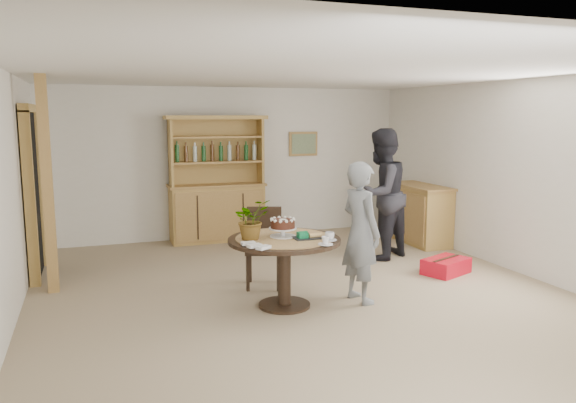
# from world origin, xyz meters

# --- Properties ---
(ground) EXTENTS (7.00, 7.00, 0.00)m
(ground) POSITION_xyz_m (0.00, 0.00, 0.00)
(ground) COLOR tan
(ground) RESTS_ON ground
(room_shell) EXTENTS (6.04, 7.04, 2.52)m
(room_shell) POSITION_xyz_m (0.00, 0.01, 1.74)
(room_shell) COLOR white
(room_shell) RESTS_ON ground
(doorway) EXTENTS (0.13, 1.10, 2.18)m
(doorway) POSITION_xyz_m (-2.93, 2.00, 1.11)
(doorway) COLOR black
(doorway) RESTS_ON ground
(pine_post) EXTENTS (0.12, 0.12, 2.50)m
(pine_post) POSITION_xyz_m (-2.70, 1.20, 1.25)
(pine_post) COLOR #B0864A
(pine_post) RESTS_ON ground
(hutch) EXTENTS (1.62, 0.54, 2.04)m
(hutch) POSITION_xyz_m (-0.30, 3.24, 0.69)
(hutch) COLOR tan
(hutch) RESTS_ON ground
(sideboard) EXTENTS (0.54, 1.26, 0.94)m
(sideboard) POSITION_xyz_m (2.74, 2.00, 0.47)
(sideboard) COLOR tan
(sideboard) RESTS_ON ground
(dining_table) EXTENTS (1.20, 1.20, 0.76)m
(dining_table) POSITION_xyz_m (-0.32, -0.18, 0.60)
(dining_table) COLOR black
(dining_table) RESTS_ON ground
(dining_chair) EXTENTS (0.54, 0.54, 0.95)m
(dining_chair) POSITION_xyz_m (-0.30, 0.64, 0.54)
(dining_chair) COLOR black
(dining_chair) RESTS_ON ground
(birthday_cake) EXTENTS (0.30, 0.30, 0.20)m
(birthday_cake) POSITION_xyz_m (-0.32, -0.13, 0.88)
(birthday_cake) COLOR white
(birthday_cake) RESTS_ON dining_table
(flower_vase) EXTENTS (0.47, 0.44, 0.42)m
(flower_vase) POSITION_xyz_m (-0.67, -0.13, 0.97)
(flower_vase) COLOR #3F7233
(flower_vase) RESTS_ON dining_table
(gift_tray) EXTENTS (0.30, 0.20, 0.08)m
(gift_tray) POSITION_xyz_m (-0.11, -0.31, 0.79)
(gift_tray) COLOR black
(gift_tray) RESTS_ON dining_table
(coffee_cup_a) EXTENTS (0.15, 0.15, 0.09)m
(coffee_cup_a) POSITION_xyz_m (0.08, -0.46, 0.80)
(coffee_cup_a) COLOR silver
(coffee_cup_a) RESTS_ON dining_table
(coffee_cup_b) EXTENTS (0.15, 0.15, 0.08)m
(coffee_cup_b) POSITION_xyz_m (-0.04, -0.63, 0.79)
(coffee_cup_b) COLOR silver
(coffee_cup_b) RESTS_ON dining_table
(napkins) EXTENTS (0.24, 0.33, 0.03)m
(napkins) POSITION_xyz_m (-0.73, -0.50, 0.77)
(napkins) COLOR white
(napkins) RESTS_ON dining_table
(teen_boy) EXTENTS (0.46, 0.62, 1.55)m
(teen_boy) POSITION_xyz_m (0.53, -0.28, 0.78)
(teen_boy) COLOR slate
(teen_boy) RESTS_ON ground
(adult_person) EXTENTS (1.13, 1.04, 1.86)m
(adult_person) POSITION_xyz_m (1.65, 1.32, 0.93)
(adult_person) COLOR black
(adult_person) RESTS_ON ground
(red_suitcase) EXTENTS (0.71, 0.60, 0.21)m
(red_suitcase) POSITION_xyz_m (2.08, 0.31, 0.10)
(red_suitcase) COLOR red
(red_suitcase) RESTS_ON ground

